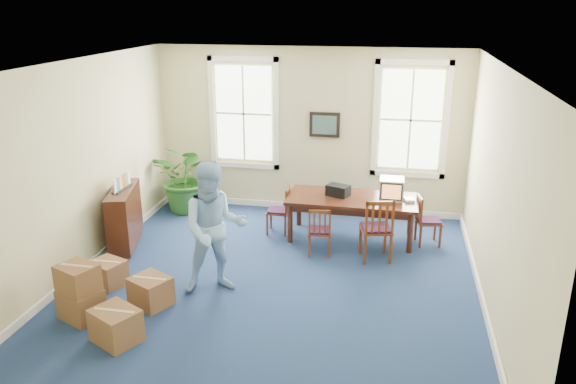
% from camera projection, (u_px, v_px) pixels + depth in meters
% --- Properties ---
extents(floor, '(6.50, 6.50, 0.00)m').
position_uv_depth(floor, '(274.00, 284.00, 8.35)').
color(floor, navy).
rests_on(floor, ground).
extents(ceiling, '(6.50, 6.50, 0.00)m').
position_uv_depth(ceiling, '(272.00, 65.00, 7.32)').
color(ceiling, white).
rests_on(ceiling, ground).
extents(wall_back, '(6.50, 0.00, 6.50)m').
position_uv_depth(wall_back, '(309.00, 131.00, 10.85)').
color(wall_back, '#C8C08E').
rests_on(wall_back, ground).
extents(wall_front, '(6.50, 0.00, 6.50)m').
position_uv_depth(wall_front, '(190.00, 295.00, 4.82)').
color(wall_front, '#C8C08E').
rests_on(wall_front, ground).
extents(wall_left, '(0.00, 6.50, 6.50)m').
position_uv_depth(wall_left, '(77.00, 170.00, 8.38)').
color(wall_left, '#C8C08E').
rests_on(wall_left, ground).
extents(wall_right, '(0.00, 6.50, 6.50)m').
position_uv_depth(wall_right, '(498.00, 195.00, 7.28)').
color(wall_right, '#C8C08E').
rests_on(wall_right, ground).
extents(baseboard_back, '(6.00, 0.04, 0.12)m').
position_uv_depth(baseboard_back, '(308.00, 206.00, 11.32)').
color(baseboard_back, white).
rests_on(baseboard_back, ground).
extents(baseboard_left, '(0.04, 6.50, 0.12)m').
position_uv_depth(baseboard_left, '(91.00, 263.00, 8.87)').
color(baseboard_left, white).
rests_on(baseboard_left, ground).
extents(baseboard_right, '(0.04, 6.50, 0.12)m').
position_uv_depth(baseboard_right, '(482.00, 300.00, 7.79)').
color(baseboard_right, white).
rests_on(baseboard_right, ground).
extents(window_left, '(1.40, 0.12, 2.20)m').
position_uv_depth(window_left, '(244.00, 114.00, 10.97)').
color(window_left, white).
rests_on(window_left, ground).
extents(window_right, '(1.40, 0.12, 2.20)m').
position_uv_depth(window_right, '(411.00, 120.00, 10.39)').
color(window_right, white).
rests_on(window_right, ground).
extents(wall_picture, '(0.58, 0.06, 0.48)m').
position_uv_depth(wall_picture, '(325.00, 125.00, 10.70)').
color(wall_picture, black).
rests_on(wall_picture, ground).
extents(conference_table, '(2.25, 1.05, 0.76)m').
position_uv_depth(conference_table, '(351.00, 218.00, 9.85)').
color(conference_table, '#3C1B10').
rests_on(conference_table, ground).
extents(crt_tv, '(0.41, 0.45, 0.37)m').
position_uv_depth(crt_tv, '(392.00, 189.00, 9.59)').
color(crt_tv, '#B7B7BC').
rests_on(crt_tv, conference_table).
extents(game_console, '(0.20, 0.23, 0.05)m').
position_uv_depth(game_console, '(409.00, 200.00, 9.54)').
color(game_console, white).
rests_on(game_console, conference_table).
extents(equipment_bag, '(0.45, 0.37, 0.19)m').
position_uv_depth(equipment_bag, '(338.00, 190.00, 9.79)').
color(equipment_bag, black).
rests_on(equipment_bag, conference_table).
extents(chair_near_left, '(0.42, 0.42, 0.84)m').
position_uv_depth(chair_near_left, '(320.00, 230.00, 9.21)').
color(chair_near_left, maroon).
rests_on(chair_near_left, ground).
extents(chair_near_right, '(0.58, 0.58, 1.07)m').
position_uv_depth(chair_near_right, '(376.00, 228.00, 9.01)').
color(chair_near_right, maroon).
rests_on(chair_near_right, ground).
extents(chair_end_left, '(0.39, 0.39, 0.85)m').
position_uv_depth(chair_end_left, '(278.00, 210.00, 10.07)').
color(chair_end_left, maroon).
rests_on(chair_end_left, ground).
extents(chair_end_right, '(0.46, 0.46, 0.87)m').
position_uv_depth(chair_end_right, '(429.00, 220.00, 9.59)').
color(chair_end_right, maroon).
rests_on(chair_end_right, ground).
extents(man, '(1.14, 1.03, 1.92)m').
position_uv_depth(man, '(214.00, 229.00, 7.88)').
color(man, '#94C0F0').
rests_on(man, ground).
extents(credenza, '(0.67, 1.29, 0.98)m').
position_uv_depth(credenza, '(125.00, 220.00, 9.45)').
color(credenza, '#3C1B10').
rests_on(credenza, ground).
extents(brochure_rack, '(0.20, 0.59, 0.26)m').
position_uv_depth(brochure_rack, '(122.00, 185.00, 9.25)').
color(brochure_rack, '#99999E').
rests_on(brochure_rack, credenza).
extents(potted_plant, '(1.48, 1.36, 1.39)m').
position_uv_depth(potted_plant, '(187.00, 178.00, 11.02)').
color(potted_plant, '#255A1E').
rests_on(potted_plant, ground).
extents(cardboard_boxes, '(1.87, 1.87, 0.80)m').
position_uv_depth(cardboard_boxes, '(97.00, 288.00, 7.39)').
color(cardboard_boxes, brown).
rests_on(cardboard_boxes, ground).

